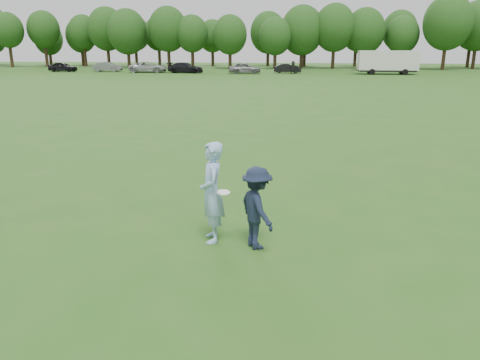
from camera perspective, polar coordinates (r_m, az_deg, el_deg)
The scene contains 13 objects.
ground at distance 10.24m, azimuth -6.75°, elevation -7.06°, with size 200.00×200.00×0.00m, color #265919.
thrower at distance 9.72m, azimuth -3.43°, elevation -1.54°, with size 0.78×0.51×2.13m, color #99BEEC.
defender at distance 9.44m, azimuth 2.08°, elevation -3.42°, with size 1.10×0.63×1.71m, color #182136.
player_far_d at distance 67.79m, azimuth 6.49°, elevation 13.48°, with size 1.68×0.54×1.81m, color black.
car_a at distance 78.08m, azimuth -20.80°, elevation 12.77°, with size 1.71×4.25×1.45m, color black.
car_b at distance 76.17m, azimuth -15.86°, elevation 13.13°, with size 1.52×4.34×1.43m, color slate.
car_c at distance 72.39m, azimuth -11.13°, elevation 13.35°, with size 2.58×5.59×1.55m, color #A8A8AD.
car_d at distance 70.38m, azimuth -6.67°, elevation 13.44°, with size 2.10×5.16×1.50m, color black.
car_e at distance 68.16m, azimuth 0.57°, elevation 13.48°, with size 1.84×4.57×1.56m, color slate.
car_f at distance 70.06m, azimuth 5.81°, elevation 13.38°, with size 1.40×4.00×1.32m, color black.
disc_in_play at distance 9.47m, azimuth -2.02°, elevation -1.53°, with size 0.31×0.31×0.06m.
cargo_trailer at distance 69.79m, azimuth 17.57°, elevation 13.64°, with size 9.00×2.75×3.20m.
treeline at distance 86.05m, azimuth 7.57°, elevation 17.57°, with size 130.35×18.39×11.74m.
Camera 1 is at (2.30, -9.13, 4.02)m, focal length 35.00 mm.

